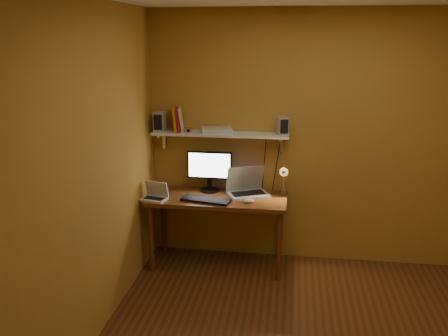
% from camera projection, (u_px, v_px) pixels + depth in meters
% --- Properties ---
extents(room, '(3.44, 3.24, 2.64)m').
position_uv_depth(room, '(322.00, 187.00, 3.31)').
color(room, brown).
rests_on(room, ground).
extents(desk, '(1.40, 0.60, 0.75)m').
position_uv_depth(desk, '(217.00, 205.00, 4.83)').
color(desk, brown).
rests_on(desk, ground).
extents(wall_shelf, '(1.40, 0.25, 0.21)m').
position_uv_depth(wall_shelf, '(220.00, 134.00, 4.83)').
color(wall_shelf, silver).
rests_on(wall_shelf, room).
extents(monitor, '(0.47, 0.20, 0.43)m').
position_uv_depth(monitor, '(210.00, 169.00, 4.93)').
color(monitor, black).
rests_on(monitor, desk).
extents(laptop, '(0.48, 0.43, 0.29)m').
position_uv_depth(laptop, '(247.00, 187.00, 4.88)').
color(laptop, '#969A9E').
rests_on(laptop, desk).
extents(netbook, '(0.27, 0.22, 0.18)m').
position_uv_depth(netbook, '(155.00, 194.00, 4.72)').
color(netbook, silver).
rests_on(netbook, desk).
extents(keyboard, '(0.51, 0.26, 0.03)m').
position_uv_depth(keyboard, '(206.00, 200.00, 4.68)').
color(keyboard, black).
rests_on(keyboard, desk).
extents(mouse, '(0.12, 0.09, 0.04)m').
position_uv_depth(mouse, '(249.00, 201.00, 4.63)').
color(mouse, silver).
rests_on(mouse, desk).
extents(desk_lamp, '(0.09, 0.23, 0.38)m').
position_uv_depth(desk_lamp, '(284.00, 176.00, 4.78)').
color(desk_lamp, silver).
rests_on(desk_lamp, desk).
extents(speaker_left, '(0.12, 0.12, 0.20)m').
position_uv_depth(speaker_left, '(160.00, 121.00, 4.88)').
color(speaker_left, '#969A9E').
rests_on(speaker_left, wall_shelf).
extents(speaker_right, '(0.13, 0.13, 0.18)m').
position_uv_depth(speaker_right, '(283.00, 126.00, 4.71)').
color(speaker_right, '#969A9E').
rests_on(speaker_right, wall_shelf).
extents(books, '(0.16, 0.18, 0.25)m').
position_uv_depth(books, '(178.00, 120.00, 4.86)').
color(books, '#BE7900').
rests_on(books, wall_shelf).
extents(shelf_camera, '(0.09, 0.05, 0.05)m').
position_uv_depth(shelf_camera, '(188.00, 130.00, 4.80)').
color(shelf_camera, silver).
rests_on(shelf_camera, wall_shelf).
extents(router, '(0.35, 0.27, 0.05)m').
position_uv_depth(router, '(217.00, 130.00, 4.83)').
color(router, silver).
rests_on(router, wall_shelf).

